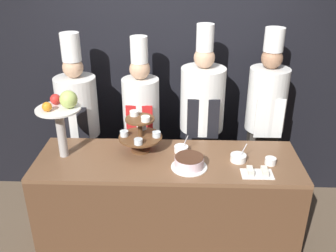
% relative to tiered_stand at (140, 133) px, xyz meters
% --- Properties ---
extents(wall_back, '(10.00, 0.06, 2.80)m').
position_rel_tiered_stand_xyz_m(wall_back, '(0.23, 0.89, 0.30)').
color(wall_back, black).
rests_on(wall_back, ground_plane).
extents(buffet_counter, '(2.15, 0.69, 0.93)m').
position_rel_tiered_stand_xyz_m(buffet_counter, '(0.23, -0.13, -0.63)').
color(buffet_counter, brown).
rests_on(buffet_counter, ground_plane).
extents(tiered_stand, '(0.36, 0.36, 0.34)m').
position_rel_tiered_stand_xyz_m(tiered_stand, '(0.00, 0.00, 0.00)').
color(tiered_stand, brown).
rests_on(tiered_stand, buffet_counter).
extents(fruit_pedestal, '(0.35, 0.35, 0.56)m').
position_rel_tiered_stand_xyz_m(fruit_pedestal, '(-0.60, -0.10, 0.22)').
color(fruit_pedestal, '#B2ADA8').
rests_on(fruit_pedestal, buffet_counter).
extents(cake_round, '(0.28, 0.28, 0.10)m').
position_rel_tiered_stand_xyz_m(cake_round, '(0.40, -0.26, -0.12)').
color(cake_round, white).
rests_on(cake_round, buffet_counter).
extents(cup_white, '(0.09, 0.09, 0.05)m').
position_rel_tiered_stand_xyz_m(cup_white, '(1.05, -0.18, -0.14)').
color(cup_white, white).
rests_on(cup_white, buffet_counter).
extents(cake_square_tray, '(0.24, 0.15, 0.05)m').
position_rel_tiered_stand_xyz_m(cake_square_tray, '(0.92, -0.34, -0.15)').
color(cake_square_tray, white).
rests_on(cake_square_tray, buffet_counter).
extents(serving_bowl_near, '(0.13, 0.13, 0.16)m').
position_rel_tiered_stand_xyz_m(serving_bowl_near, '(0.80, -0.14, -0.14)').
color(serving_bowl_near, white).
rests_on(serving_bowl_near, buffet_counter).
extents(serving_bowl_far, '(0.12, 0.12, 0.15)m').
position_rel_tiered_stand_xyz_m(serving_bowl_far, '(0.34, -0.01, -0.14)').
color(serving_bowl_far, white).
rests_on(serving_bowl_far, buffet_counter).
extents(chef_left, '(0.39, 0.39, 1.81)m').
position_rel_tiered_stand_xyz_m(chef_left, '(-0.66, 0.51, -0.13)').
color(chef_left, black).
rests_on(chef_left, ground_plane).
extents(chef_center_left, '(0.35, 0.35, 1.79)m').
position_rel_tiered_stand_xyz_m(chef_center_left, '(-0.04, 0.51, -0.12)').
color(chef_center_left, black).
rests_on(chef_center_left, ground_plane).
extents(chef_center_right, '(0.41, 0.41, 1.90)m').
position_rel_tiered_stand_xyz_m(chef_center_right, '(0.54, 0.51, -0.08)').
color(chef_center_right, '#28282D').
rests_on(chef_center_right, ground_plane).
extents(chef_right, '(0.36, 0.36, 1.87)m').
position_rel_tiered_stand_xyz_m(chef_right, '(1.13, 0.51, -0.06)').
color(chef_right, '#38332D').
rests_on(chef_right, ground_plane).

